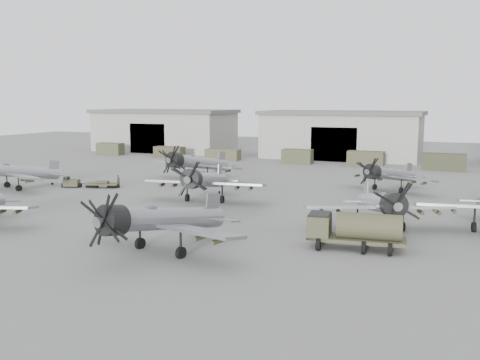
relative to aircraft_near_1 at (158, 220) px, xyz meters
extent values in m
plane|color=#5D5C5A|center=(-1.68, 5.92, -2.41)|extent=(220.00, 220.00, 0.00)
cube|color=#B3B2A8|center=(-39.68, 67.92, 1.59)|extent=(28.00, 14.00, 8.00)
cube|color=#5C5B57|center=(-39.68, 67.92, 5.94)|extent=(29.00, 14.80, 0.70)
cube|color=black|center=(-39.68, 61.12, 0.59)|extent=(8.12, 0.40, 6.00)
cube|color=#B3B2A8|center=(-1.68, 67.92, 1.59)|extent=(28.00, 14.00, 8.00)
cube|color=#5C5B57|center=(-1.68, 67.92, 5.94)|extent=(29.00, 14.80, 0.70)
cube|color=black|center=(-1.68, 61.12, 0.59)|extent=(8.12, 0.40, 6.00)
cube|color=#464B31|center=(-45.04, 55.92, -1.25)|extent=(5.32, 2.20, 2.33)
cube|color=#3E3E28|center=(-31.63, 55.92, -1.39)|extent=(5.78, 2.20, 2.06)
cube|color=#4B4B31|center=(-20.58, 55.92, -1.43)|extent=(6.30, 2.20, 1.96)
cube|color=#42452D|center=(-6.67, 55.92, -1.21)|extent=(5.10, 2.20, 2.41)
cube|color=#43422C|center=(4.81, 55.92, -1.16)|extent=(5.79, 2.20, 2.52)
cube|color=#353825|center=(16.68, 55.92, -1.12)|extent=(6.38, 2.20, 2.59)
cylinder|color=gray|center=(0.24, 0.96, -0.09)|extent=(4.23, 11.22, 3.29)
cylinder|color=black|center=(-0.96, -3.85, 0.69)|extent=(2.34, 2.10, 2.19)
cube|color=gray|center=(0.09, 0.34, -0.36)|extent=(13.34, 5.44, 0.59)
cube|color=gray|center=(1.43, 5.76, 0.07)|extent=(0.55, 1.73, 2.10)
ellipsoid|color=#3F4C54|center=(-0.17, -0.68, 0.86)|extent=(0.92, 1.38, 0.59)
cylinder|color=black|center=(-1.91, 0.62, -2.04)|extent=(0.49, 0.89, 0.84)
cylinder|color=black|center=(1.98, -0.34, -2.04)|extent=(0.49, 0.89, 0.84)
cylinder|color=black|center=(1.36, 5.46, -2.26)|extent=(0.20, 0.36, 0.34)
cylinder|color=#95979D|center=(-30.32, 17.60, -0.32)|extent=(5.31, 9.82, 2.97)
cube|color=#95979D|center=(-30.55, 17.08, -0.56)|extent=(11.73, 6.64, 0.53)
cube|color=#95979D|center=(-28.55, 21.70, -0.17)|extent=(0.73, 1.50, 1.90)
ellipsoid|color=#3F4C54|center=(-30.93, 16.20, 0.54)|extent=(0.98, 1.27, 0.53)
cylinder|color=black|center=(-32.28, 17.62, -2.08)|extent=(0.55, 0.80, 0.76)
cylinder|color=black|center=(-28.97, 16.19, -2.08)|extent=(0.55, 0.80, 0.76)
cylinder|color=black|center=(-28.67, 21.44, -2.27)|extent=(0.23, 0.32, 0.30)
cylinder|color=gray|center=(-5.73, 19.30, -0.16)|extent=(3.03, 10.96, 3.20)
cylinder|color=black|center=(-5.06, 14.53, 0.60)|extent=(2.15, 1.87, 2.13)
cube|color=gray|center=(-5.64, 18.69, -0.42)|extent=(12.98, 4.02, 0.57)
cube|color=gray|center=(-6.40, 24.06, 0.00)|extent=(0.36, 1.70, 2.04)
ellipsoid|color=#3F4C54|center=(-5.50, 17.68, 0.77)|extent=(0.78, 1.30, 0.57)
cylinder|color=black|center=(-7.54, 18.21, -2.06)|extent=(0.40, 0.85, 0.82)
cylinder|color=black|center=(-3.69, 18.76, -2.06)|extent=(0.40, 0.85, 0.82)
cylinder|color=black|center=(-6.36, 23.75, -2.26)|extent=(0.17, 0.34, 0.33)
cylinder|color=#9EA1A7|center=(12.99, 13.54, -0.24)|extent=(5.28, 10.23, 3.08)
cylinder|color=black|center=(14.72, 9.25, 0.49)|extent=(2.32, 2.14, 2.05)
cube|color=#9EA1A7|center=(13.21, 12.99, -0.49)|extent=(12.22, 6.62, 0.55)
cube|color=#9EA1A7|center=(11.25, 17.83, -0.09)|extent=(0.72, 1.56, 1.97)
ellipsoid|color=#3F4C54|center=(13.58, 12.08, 0.65)|extent=(0.99, 1.32, 0.55)
cylinder|color=black|center=(11.55, 12.11, -2.07)|extent=(0.55, 0.83, 0.79)
cylinder|color=black|center=(15.02, 13.51, -2.07)|extent=(0.55, 0.83, 0.79)
cylinder|color=black|center=(11.36, 17.55, -2.27)|extent=(0.23, 0.34, 0.32)
cylinder|color=black|center=(20.41, 15.37, -2.04)|extent=(0.43, 0.88, 0.85)
cylinder|color=gray|center=(-13.40, 32.65, -0.08)|extent=(3.89, 11.32, 3.31)
cylinder|color=black|center=(-14.43, 27.78, 0.71)|extent=(2.32, 2.06, 2.20)
cube|color=gray|center=(-13.53, 32.03, -0.35)|extent=(13.44, 5.04, 0.59)
cube|color=gray|center=(-12.36, 37.52, 0.09)|extent=(0.49, 1.75, 2.11)
ellipsoid|color=#3F4C54|center=(-13.75, 30.99, 0.88)|extent=(0.89, 1.38, 0.59)
cylinder|color=black|center=(-15.54, 32.24, -2.04)|extent=(0.47, 0.89, 0.85)
cylinder|color=black|center=(-11.61, 31.40, -2.04)|extent=(0.47, 0.89, 0.85)
cylinder|color=black|center=(-12.43, 37.21, -2.25)|extent=(0.19, 0.36, 0.34)
cylinder|color=gray|center=(11.58, 33.46, -0.41)|extent=(4.95, 9.42, 2.84)
cylinder|color=black|center=(9.94, 29.52, 0.27)|extent=(2.14, 1.99, 1.89)
cube|color=gray|center=(11.37, 32.96, -0.64)|extent=(11.26, 6.20, 0.51)
cube|color=gray|center=(13.22, 37.40, -0.27)|extent=(0.68, 1.44, 1.81)
ellipsoid|color=#3F4C54|center=(11.02, 32.12, 0.41)|extent=(0.92, 1.22, 0.51)
cylinder|color=black|center=(9.71, 33.45, -2.10)|extent=(0.51, 0.77, 0.73)
cylinder|color=black|center=(12.89, 32.13, -2.10)|extent=(0.51, 0.77, 0.73)
cylinder|color=black|center=(13.11, 37.15, -2.28)|extent=(0.21, 0.31, 0.29)
cube|color=#43442C|center=(12.52, 6.52, -1.67)|extent=(7.12, 3.04, 0.25)
cube|color=#43442C|center=(9.87, 6.22, -0.89)|extent=(1.83, 2.43, 1.68)
cylinder|color=#43442C|center=(13.40, 6.62, -0.69)|extent=(4.72, 2.38, 1.87)
cube|color=black|center=(9.87, 6.22, 0.00)|extent=(1.69, 2.13, 0.15)
cylinder|color=black|center=(10.10, 5.10, -1.97)|extent=(0.40, 0.92, 0.89)
cylinder|color=black|center=(14.74, 7.92, -1.97)|extent=(0.40, 0.92, 0.89)
cube|color=#3B3B26|center=(-25.03, 20.78, -1.85)|extent=(2.10, 1.66, 0.82)
cube|color=black|center=(-25.61, 20.58, -1.34)|extent=(0.78, 1.03, 0.51)
cylinder|color=black|center=(-25.03, 20.78, -2.16)|extent=(1.34, 0.94, 0.57)
cylinder|color=black|center=(-23.77, 21.21, -1.95)|extent=(1.18, 0.47, 0.08)
cube|color=#3B3B26|center=(-21.36, 22.03, -1.95)|extent=(4.13, 2.61, 0.18)
cylinder|color=black|center=(-21.36, 22.03, -2.21)|extent=(1.59, 0.92, 0.45)
cylinder|color=#3B3B26|center=(-21.36, 22.03, -1.75)|extent=(1.46, 0.77, 0.33)
imported|color=#3C432C|center=(-19.82, 23.16, -1.64)|extent=(0.45, 0.61, 1.54)
camera|label=1|loc=(19.22, -31.14, 8.17)|focal=40.00mm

